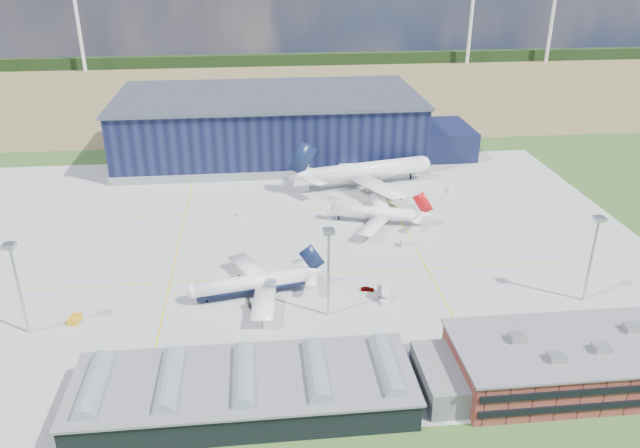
{
  "coord_description": "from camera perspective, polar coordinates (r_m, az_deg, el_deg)",
  "views": [
    {
      "loc": [
        -5.63,
        -157.56,
        83.19
      ],
      "look_at": [
        11.92,
        6.47,
        7.59
      ],
      "focal_mm": 35.0,
      "sensor_mm": 36.0,
      "label": 1
    }
  ],
  "objects": [
    {
      "name": "airliner_red",
      "position": [
        198.88,
        4.89,
        1.61
      ],
      "size": [
        44.07,
        43.57,
        11.52
      ],
      "primitive_type": null,
      "rotation": [
        0.0,
        0.0,
        2.84
      ],
      "color": "white",
      "rests_on": "ground"
    },
    {
      "name": "ground",
      "position": [
        178.27,
        -3.59,
        -3.25
      ],
      "size": [
        600.0,
        600.0,
        0.0
      ],
      "primitive_type": "plane",
      "color": "#264E1D",
      "rests_on": "ground"
    },
    {
      "name": "car_b",
      "position": [
        139.38,
        5.39,
        -11.83
      ],
      "size": [
        4.03,
        2.3,
        1.25
      ],
      "primitive_type": "imported",
      "rotation": [
        0.0,
        0.0,
        1.3
      ],
      "color": "#99999E",
      "rests_on": "ground"
    },
    {
      "name": "farmland",
      "position": [
        386.66,
        -5.24,
        12.1
      ],
      "size": [
        600.0,
        220.0,
        0.01
      ],
      "primitive_type": "cube",
      "color": "olive",
      "rests_on": "ground"
    },
    {
      "name": "light_mast_east",
      "position": [
        165.42,
        23.76,
        -1.8
      ],
      "size": [
        2.6,
        2.6,
        23.0
      ],
      "color": "#AEB0B5",
      "rests_on": "ground"
    },
    {
      "name": "gse_cart_b",
      "position": [
        206.56,
        -7.08,
        0.88
      ],
      "size": [
        3.37,
        2.47,
        1.36
      ],
      "primitive_type": "cube",
      "rotation": [
        0.0,
        0.0,
        1.44
      ],
      "color": "silver",
      "rests_on": "ground"
    },
    {
      "name": "gse_cart_a",
      "position": [
        229.88,
        11.82,
        3.04
      ],
      "size": [
        2.16,
        3.16,
        1.34
      ],
      "primitive_type": "cube",
      "rotation": [
        0.0,
        0.0,
        0.03
      ],
      "color": "silver",
      "rests_on": "ground"
    },
    {
      "name": "glass_concourse",
      "position": [
        125.86,
        -5.27,
        -14.68
      ],
      "size": [
        78.0,
        23.0,
        8.6
      ],
      "color": "black",
      "rests_on": "ground"
    },
    {
      "name": "gse_van_a",
      "position": [
        186.68,
        8.12,
        -1.75
      ],
      "size": [
        4.96,
        2.33,
        2.13
      ],
      "primitive_type": "cube",
      "rotation": [
        0.0,
        0.0,
        1.53
      ],
      "color": "silver",
      "rests_on": "ground"
    },
    {
      "name": "ops_building",
      "position": [
        139.07,
        21.5,
        -11.69
      ],
      "size": [
        46.0,
        23.0,
        10.9
      ],
      "color": "brown",
      "rests_on": "ground"
    },
    {
      "name": "airliner_navy",
      "position": [
        158.6,
        -6.34,
        -4.68
      ],
      "size": [
        42.7,
        42.07,
        11.95
      ],
      "primitive_type": null,
      "rotation": [
        0.0,
        0.0,
        3.33
      ],
      "color": "white",
      "rests_on": "ground"
    },
    {
      "name": "treeline",
      "position": [
        464.4,
        -5.5,
        14.69
      ],
      "size": [
        600.0,
        8.0,
        8.0
      ],
      "primitive_type": "cube",
      "color": "black",
      "rests_on": "ground"
    },
    {
      "name": "gse_tug_a",
      "position": [
        160.89,
        -21.51,
        -8.13
      ],
      "size": [
        2.88,
        4.07,
        1.56
      ],
      "primitive_type": "cube",
      "rotation": [
        0.0,
        0.0,
        -0.17
      ],
      "color": "orange",
      "rests_on": "ground"
    },
    {
      "name": "light_mast_center",
      "position": [
        145.29,
        0.78,
        -3.18
      ],
      "size": [
        2.6,
        2.6,
        23.0
      ],
      "color": "#AEB0B5",
      "rests_on": "ground"
    },
    {
      "name": "hangar",
      "position": [
        262.46,
        -4.08,
        8.73
      ],
      "size": [
        145.0,
        62.0,
        26.1
      ],
      "color": "black",
      "rests_on": "ground"
    },
    {
      "name": "gse_van_c",
      "position": [
        139.25,
        1.49,
        -11.41
      ],
      "size": [
        5.96,
        4.09,
        2.61
      ],
      "primitive_type": "cube",
      "rotation": [
        0.0,
        0.0,
        1.87
      ],
      "color": "silver",
      "rests_on": "ground"
    },
    {
      "name": "airstair",
      "position": [
        159.52,
        5.78,
        -6.33
      ],
      "size": [
        2.25,
        4.78,
        2.97
      ],
      "primitive_type": "cube",
      "rotation": [
        0.0,
        0.0,
        0.09
      ],
      "color": "silver",
      "rests_on": "ground"
    },
    {
      "name": "airliner_widebody",
      "position": [
        228.63,
        4.4,
        5.68
      ],
      "size": [
        67.55,
        66.62,
        18.51
      ],
      "primitive_type": null,
      "rotation": [
        0.0,
        0.0,
        0.22
      ],
      "color": "white",
      "rests_on": "ground"
    },
    {
      "name": "car_a",
      "position": [
        162.9,
        4.37,
        -5.93
      ],
      "size": [
        3.71,
        2.06,
        1.19
      ],
      "primitive_type": "imported",
      "rotation": [
        0.0,
        0.0,
        1.38
      ],
      "color": "#99999E",
      "rests_on": "ground"
    },
    {
      "name": "gse_van_b",
      "position": [
        221.43,
        7.26,
        2.63
      ],
      "size": [
        4.38,
        4.72,
        2.03
      ],
      "primitive_type": "cube",
      "rotation": [
        0.0,
        0.0,
        0.68
      ],
      "color": "silver",
      "rests_on": "ground"
    },
    {
      "name": "apron",
      "position": [
        187.15,
        -3.75,
        -1.82
      ],
      "size": [
        220.0,
        160.0,
        0.08
      ],
      "color": "#A5A5A0",
      "rests_on": "ground"
    },
    {
      "name": "light_mast_west",
      "position": [
        154.34,
        -26.06,
        -4.15
      ],
      "size": [
        2.6,
        2.6,
        23.0
      ],
      "color": "#AEB0B5",
      "rests_on": "ground"
    }
  ]
}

